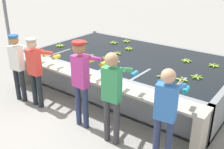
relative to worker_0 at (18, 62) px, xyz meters
The scene contains 26 objects.
ground_plane 1.92m from the worker_0, 12.13° to the left, with size 80.00×80.00×0.00m, color gray.
wash_tank 2.84m from the worker_0, 54.20° to the left, with size 5.11×2.95×0.84m.
work_ledge 1.76m from the worker_0, 19.43° to the left, with size 5.11×0.45×0.84m.
worker_0 is the anchor object (origin of this frame).
worker_1 0.56m from the worker_0, ahead, with size 0.41×0.71×1.58m.
worker_2 1.94m from the worker_0, ahead, with size 0.42×0.73×1.75m.
worker_3 2.71m from the worker_0, ahead, with size 0.45×0.73×1.71m.
worker_4 3.68m from the worker_0, ahead, with size 0.47×0.73×1.64m.
banana_bunch_floating_0 4.52m from the worker_0, 37.67° to the left, with size 0.28×0.28×0.08m.
banana_bunch_floating_1 3.97m from the worker_0, 27.83° to the left, with size 0.28×0.27×0.08m.
banana_bunch_floating_2 2.98m from the worker_0, 79.43° to the left, with size 0.26×0.28×0.08m.
banana_bunch_floating_3 2.12m from the worker_0, 53.36° to the left, with size 0.28×0.28×0.08m.
banana_bunch_floating_4 2.97m from the worker_0, 65.08° to the left, with size 0.28×0.28×0.08m.
banana_bunch_floating_5 1.82m from the worker_0, 106.36° to the left, with size 0.28×0.28×0.08m.
banana_bunch_floating_6 2.44m from the worker_0, 94.76° to the left, with size 0.28×0.26×0.08m.
banana_bunch_floating_7 2.50m from the worker_0, 59.94° to the left, with size 0.28×0.28×0.08m.
banana_bunch_floating_8 3.99m from the worker_0, 42.52° to the left, with size 0.28×0.28×0.08m.
banana_bunch_floating_9 1.74m from the worker_0, 60.41° to the left, with size 0.25×0.25×0.08m.
banana_bunch_floating_10 2.30m from the worker_0, 29.97° to the left, with size 0.27×0.28×0.08m.
banana_bunch_floating_11 3.64m from the worker_0, 24.76° to the left, with size 0.28×0.28×0.08m.
banana_bunch_floating_12 3.28m from the worker_0, 26.20° to the left, with size 0.28×0.27×0.08m.
banana_bunch_floating_13 3.39m from the worker_0, 77.02° to the left, with size 0.28×0.28×0.08m.
banana_bunch_ledge_0 1.72m from the worker_0, 17.29° to the left, with size 0.27×0.28×0.08m.
knife_0 2.33m from the worker_0, 14.94° to the left, with size 0.35×0.11×0.02m.
knife_1 0.62m from the worker_0, 120.08° to the left, with size 0.35×0.06×0.02m.
support_post_left 2.11m from the worker_0, 152.04° to the left, with size 0.09×0.09×3.20m.
Camera 1 is at (3.49, -3.55, 2.97)m, focal length 42.00 mm.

